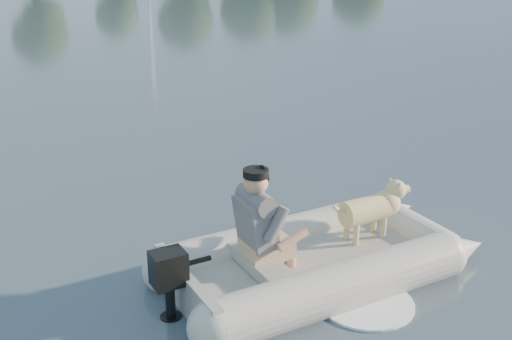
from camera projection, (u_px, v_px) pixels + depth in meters
water at (290, 289)px, 6.91m from camera, size 160.00×160.00×0.00m
dinghy at (320, 222)px, 6.99m from camera, size 5.04×3.52×1.47m
man at (258, 219)px, 6.63m from camera, size 0.82×0.72×1.15m
dog at (366, 214)px, 7.38m from camera, size 1.02×0.44×0.66m
outboard_motor at (170, 288)px, 6.30m from camera, size 0.47×0.35×0.84m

